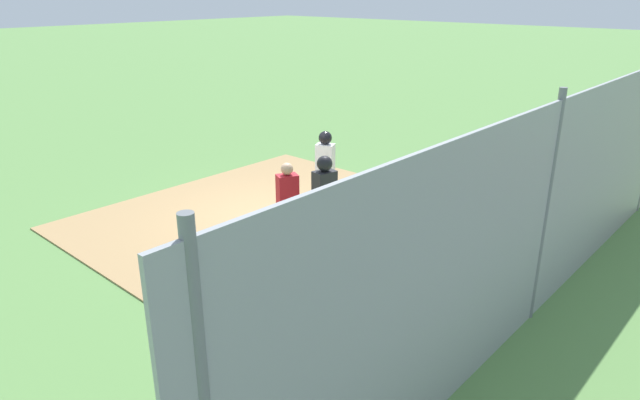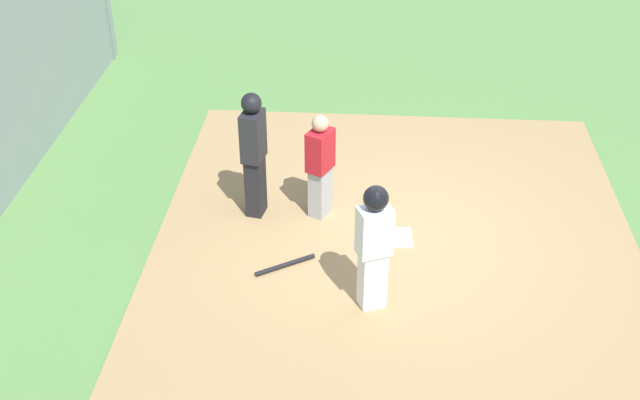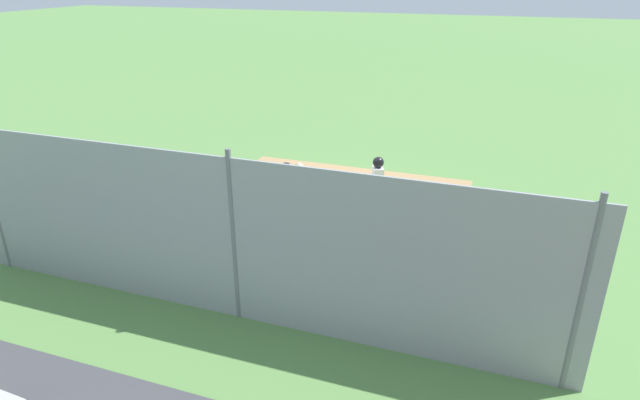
{
  "view_description": "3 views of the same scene",
  "coord_description": "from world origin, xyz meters",
  "px_view_note": "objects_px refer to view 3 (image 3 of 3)",
  "views": [
    {
      "loc": [
        -7.32,
        -8.0,
        4.5
      ],
      "look_at": [
        -0.09,
        -1.47,
        0.83
      ],
      "focal_mm": 31.36,
      "sensor_mm": 36.0,
      "label": 1
    },
    {
      "loc": [
        8.8,
        -0.38,
        6.34
      ],
      "look_at": [
        0.33,
        -0.99,
        0.81
      ],
      "focal_mm": 45.19,
      "sensor_mm": 36.0,
      "label": 2
    },
    {
      "loc": [
        4.31,
        -13.1,
        6.12
      ],
      "look_at": [
        0.16,
        -1.36,
        0.74
      ],
      "focal_mm": 30.22,
      "sensor_mm": 36.0,
      "label": 3
    }
  ],
  "objects_px": {
    "baseball_bat": "(341,228)",
    "home_plate": "(331,204)",
    "runner": "(377,183)",
    "catcher": "(299,190)",
    "catcher_mask": "(277,213)",
    "umpire": "(287,196)"
  },
  "relations": [
    {
      "from": "catcher",
      "to": "runner",
      "type": "height_order",
      "value": "runner"
    },
    {
      "from": "home_plate",
      "to": "catcher_mask",
      "type": "relative_size",
      "value": 1.83
    },
    {
      "from": "home_plate",
      "to": "catcher",
      "type": "bearing_deg",
      "value": -116.41
    },
    {
      "from": "catcher",
      "to": "umpire",
      "type": "distance_m",
      "value": 0.91
    },
    {
      "from": "catcher",
      "to": "runner",
      "type": "relative_size",
      "value": 0.92
    },
    {
      "from": "baseball_bat",
      "to": "runner",
      "type": "bearing_deg",
      "value": -62.64
    },
    {
      "from": "umpire",
      "to": "catcher_mask",
      "type": "distance_m",
      "value": 1.37
    },
    {
      "from": "catcher",
      "to": "catcher_mask",
      "type": "relative_size",
      "value": 6.38
    },
    {
      "from": "baseball_bat",
      "to": "catcher",
      "type": "bearing_deg",
      "value": 41.57
    },
    {
      "from": "catcher_mask",
      "to": "baseball_bat",
      "type": "bearing_deg",
      "value": -7.96
    },
    {
      "from": "runner",
      "to": "umpire",
      "type": "bearing_deg",
      "value": 17.83
    },
    {
      "from": "umpire",
      "to": "baseball_bat",
      "type": "distance_m",
      "value": 1.63
    },
    {
      "from": "catcher",
      "to": "umpire",
      "type": "xyz_separation_m",
      "value": [
        0.03,
        -0.89,
        0.19
      ]
    },
    {
      "from": "home_plate",
      "to": "umpire",
      "type": "relative_size",
      "value": 0.24
    },
    {
      "from": "catcher",
      "to": "runner",
      "type": "bearing_deg",
      "value": -42.14
    },
    {
      "from": "home_plate",
      "to": "runner",
      "type": "relative_size",
      "value": 0.27
    },
    {
      "from": "umpire",
      "to": "catcher_mask",
      "type": "height_order",
      "value": "umpire"
    },
    {
      "from": "home_plate",
      "to": "runner",
      "type": "distance_m",
      "value": 1.69
    },
    {
      "from": "runner",
      "to": "baseball_bat",
      "type": "xyz_separation_m",
      "value": [
        -0.65,
        -1.11,
        -0.92
      ]
    },
    {
      "from": "umpire",
      "to": "runner",
      "type": "relative_size",
      "value": 1.1
    },
    {
      "from": "home_plate",
      "to": "baseball_bat",
      "type": "relative_size",
      "value": 0.53
    },
    {
      "from": "baseball_bat",
      "to": "home_plate",
      "type": "bearing_deg",
      "value": -4.98
    }
  ]
}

